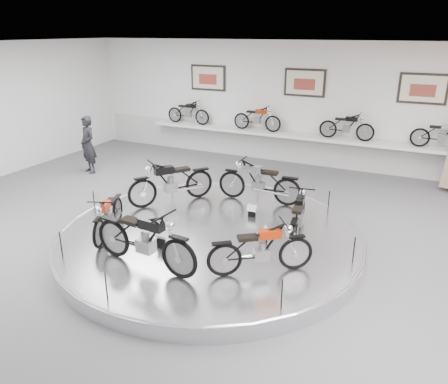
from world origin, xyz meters
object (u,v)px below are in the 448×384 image
at_px(bike_f, 261,248).
at_px(bike_a, 298,215).
at_px(display_platform, 210,238).
at_px(bike_e, 144,238).
at_px(bike_b, 259,181).
at_px(shelf, 299,136).
at_px(visitor, 88,145).
at_px(bike_d, 108,215).
at_px(bike_c, 171,181).

bearing_deg(bike_f, bike_a, 48.20).
bearing_deg(display_platform, bike_e, -101.74).
bearing_deg(display_platform, bike_b, 81.84).
bearing_deg(shelf, bike_e, -92.59).
bearing_deg(visitor, display_platform, -3.60).
height_order(bike_e, bike_f, bike_e).
height_order(display_platform, bike_e, bike_e).
bearing_deg(bike_b, shelf, -89.21).
distance_m(shelf, bike_d, 7.64).
distance_m(bike_d, bike_e, 1.66).
relative_size(bike_b, bike_f, 1.12).
xyz_separation_m(bike_a, bike_b, (-1.43, 1.46, 0.06)).
relative_size(display_platform, visitor, 3.54).
distance_m(bike_c, bike_f, 3.82).
height_order(shelf, bike_e, bike_e).
height_order(bike_f, visitor, visitor).
bearing_deg(display_platform, visitor, 154.15).
relative_size(shelf, bike_a, 7.00).
relative_size(display_platform, bike_a, 4.07).
distance_m(bike_a, bike_c, 3.36).
relative_size(bike_b, bike_c, 0.96).
bearing_deg(display_platform, bike_f, -35.21).
xyz_separation_m(bike_b, visitor, (-6.05, 0.74, 0.08)).
height_order(bike_a, bike_d, bike_a).
xyz_separation_m(bike_d, visitor, (-3.93, 3.80, 0.17)).
distance_m(display_platform, shelf, 6.46).
bearing_deg(bike_b, bike_f, 108.76).
bearing_deg(bike_c, shelf, -160.57).
bearing_deg(bike_c, bike_f, 91.82).
bearing_deg(bike_b, display_platform, 78.78).
relative_size(display_platform, bike_c, 3.44).
bearing_deg(display_platform, bike_d, -151.17).
xyz_separation_m(display_platform, bike_e, (-0.37, -1.78, 0.71)).
height_order(bike_b, bike_c, bike_c).
distance_m(bike_b, bike_e, 3.89).
bearing_deg(shelf, bike_b, -86.14).
distance_m(bike_f, visitor, 8.28).
height_order(bike_e, visitor, visitor).
xyz_separation_m(bike_a, visitor, (-7.48, 2.21, 0.14)).
distance_m(bike_b, bike_f, 3.38).
bearing_deg(bike_f, bike_e, 163.69).
height_order(bike_b, bike_e, bike_e).
relative_size(bike_e, bike_f, 1.18).
bearing_deg(bike_d, bike_b, 124.07).
distance_m(shelf, bike_c, 5.58).
distance_m(bike_a, bike_f, 1.69).
bearing_deg(bike_a, display_platform, 99.77).
bearing_deg(display_platform, shelf, 90.00).
xyz_separation_m(bike_b, bike_e, (-0.66, -3.83, 0.03)).
height_order(bike_c, bike_f, bike_c).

